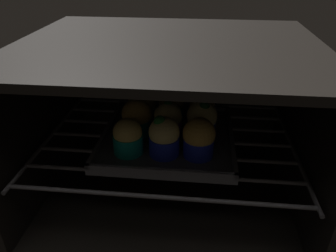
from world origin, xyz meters
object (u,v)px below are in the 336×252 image
object	(u,v)px
muffin_row0_col1	(164,137)
muffin_row1_col1	(168,121)
muffin_row1_col2	(202,120)
baking_tray	(168,137)
muffin_row2_col2	(202,109)
muffin_row2_col0	(142,104)
muffin_row2_col1	(172,107)
muffin_row1_col0	(137,118)
muffin_row0_col2	(199,138)
muffin_row0_col0	(128,137)

from	to	relation	value
muffin_row0_col1	muffin_row1_col1	distance (cm)	6.93
muffin_row1_col1	muffin_row1_col2	xyz separation A→B (cm)	(7.15, 0.44, 0.31)
baking_tray	muffin_row2_col2	world-z (taller)	muffin_row2_col2
muffin_row2_col0	muffin_row2_col1	bearing A→B (deg)	0.83
muffin_row0_col1	muffin_row1_col0	bearing A→B (deg)	132.78
muffin_row0_col2	muffin_row2_col0	size ratio (longest dim) A/B	0.98
muffin_row0_col0	muffin_row1_col2	distance (cm)	16.23
muffin_row0_col2	muffin_row1_col1	bearing A→B (deg)	135.10
muffin_row2_col1	muffin_row1_col0	bearing A→B (deg)	-134.35
muffin_row0_col2	muffin_row2_col1	size ratio (longest dim) A/B	1.10
muffin_row1_col2	muffin_row2_col0	distance (cm)	15.70
baking_tray	muffin_row0_col0	distance (cm)	10.95
muffin_row0_col0	baking_tray	bearing A→B (deg)	45.18
muffin_row0_col2	muffin_row2_col0	xyz separation A→B (cm)	(-13.56, 14.17, -0.05)
muffin_row0_col0	muffin_row1_col2	size ratio (longest dim) A/B	0.85
muffin_row2_col2	muffin_row0_col0	bearing A→B (deg)	-135.88
muffin_row0_col2	muffin_row1_col0	distance (cm)	15.27
muffin_row0_col1	muffin_row2_col2	bearing A→B (deg)	62.52
muffin_row0_col1	muffin_row0_col2	bearing A→B (deg)	2.19
muffin_row0_col0	muffin_row0_col2	distance (cm)	13.95
muffin_row1_col1	muffin_row2_col1	size ratio (longest dim) A/B	1.12
muffin_row0_col1	muffin_row1_col2	world-z (taller)	same
muffin_row0_col1	muffin_row2_col0	xyz separation A→B (cm)	(-6.80, 14.43, -0.12)
muffin_row2_col1	muffin_row0_col2	bearing A→B (deg)	-65.55
baking_tray	muffin_row0_col0	xyz separation A→B (cm)	(-7.20, -7.25, 3.93)
muffin_row2_col1	muffin_row0_col0	bearing A→B (deg)	-117.02
muffin_row0_col0	muffin_row2_col2	distance (cm)	20.08
muffin_row0_col1	muffin_row2_col1	xyz separation A→B (cm)	(0.26, 14.53, -0.45)
muffin_row0_col2	muffin_row1_col1	world-z (taller)	muffin_row1_col1
muffin_row1_col2	muffin_row2_col0	size ratio (longest dim) A/B	1.06
muffin_row1_col0	muffin_row1_col2	bearing A→B (deg)	0.17
muffin_row0_col0	muffin_row2_col1	distance (cm)	16.40
muffin_row0_col1	muffin_row2_col0	bearing A→B (deg)	115.24
muffin_row0_col2	muffin_row2_col1	xyz separation A→B (cm)	(-6.49, 14.27, -0.38)
baking_tray	muffin_row0_col2	bearing A→B (deg)	-45.73
muffin_row0_col0	muffin_row2_col0	distance (cm)	14.52
baking_tray	muffin_row0_col0	size ratio (longest dim) A/B	3.81
muffin_row1_col2	muffin_row2_col1	distance (cm)	10.00
baking_tray	muffin_row2_col1	bearing A→B (deg)	88.08
muffin_row1_col0	muffin_row2_col1	xyz separation A→B (cm)	(7.04, 7.21, -0.47)
baking_tray	muffin_row2_col1	world-z (taller)	muffin_row2_col1
baking_tray	muffin_row0_col1	xyz separation A→B (cm)	(-0.02, -7.17, 4.43)
muffin_row2_col0	muffin_row2_col2	xyz separation A→B (cm)	(14.03, -0.54, -0.33)
baking_tray	muffin_row2_col2	size ratio (longest dim) A/B	3.80
muffin_row0_col2	muffin_row2_col0	bearing A→B (deg)	133.73
muffin_row0_col0	muffin_row1_col0	distance (cm)	7.44
muffin_row0_col2	muffin_row1_col0	xyz separation A→B (cm)	(-13.53, 7.07, 0.08)
muffin_row2_col1	muffin_row1_col2	bearing A→B (deg)	-45.88
muffin_row1_col0	muffin_row0_col1	bearing A→B (deg)	-47.22
muffin_row0_col0	muffin_row2_col2	bearing A→B (deg)	44.12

